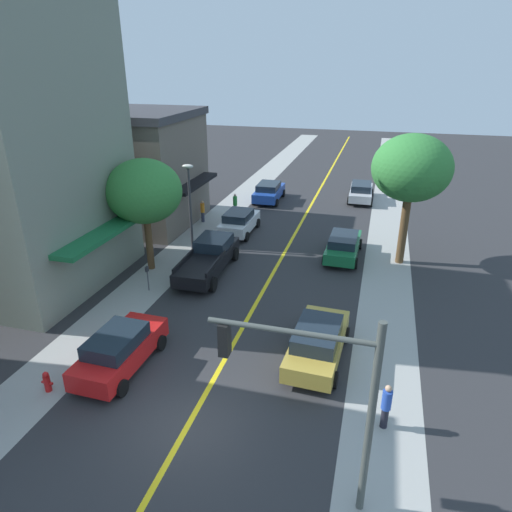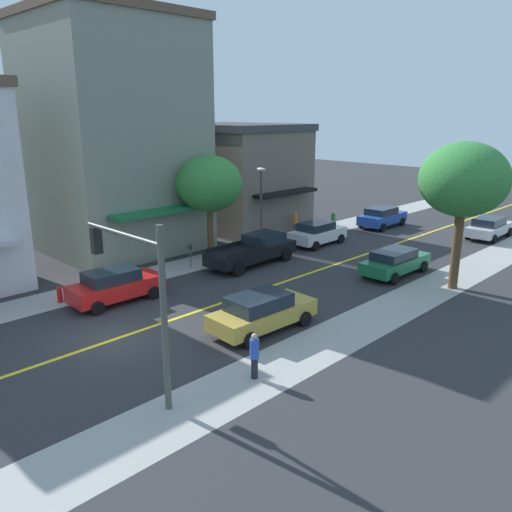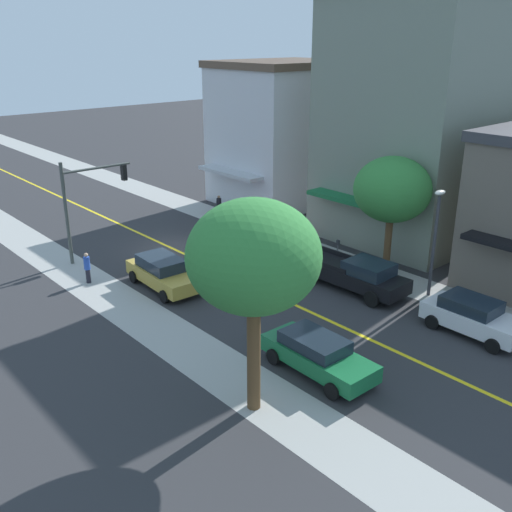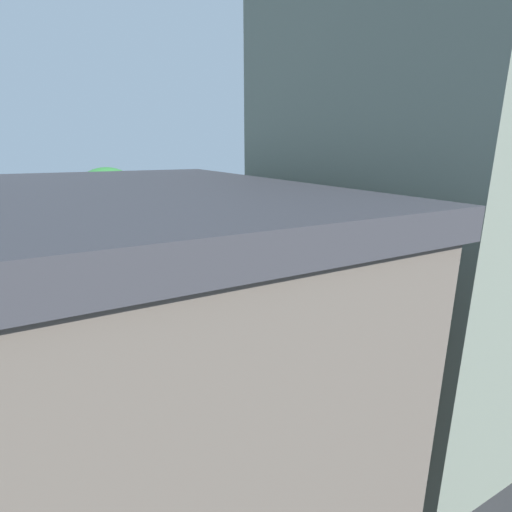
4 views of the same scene
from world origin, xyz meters
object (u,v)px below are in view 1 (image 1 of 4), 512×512
Objects in this scene: street_tree_right_corner at (412,169)px; gold_sedan_right_curb at (318,342)px; traffic_light_mast at (319,386)px; street_tree_left_near at (144,191)px; fire_hydrant at (47,382)px; pedestrian_orange_shirt at (203,211)px; pedestrian_green_shirt at (235,204)px; blue_sedan_left_curb at (269,191)px; pedestrian_blue_shirt at (386,405)px; red_sedan_left_curb at (120,349)px; silver_sedan_right_curb at (361,191)px; small_dog at (239,208)px; parking_meter at (147,275)px; green_sedan_right_curb at (343,245)px; white_sedan_left_curb at (239,222)px; black_pickup_truck at (209,257)px; street_lamp at (190,196)px.

gold_sedan_right_curb is (-3.31, -10.78, -4.75)m from street_tree_right_corner.
street_tree_right_corner is 17.33m from traffic_light_mast.
street_tree_left_near is 7.70× the size of fire_hydrant.
pedestrian_orange_shirt is 0.99× the size of pedestrian_green_shirt.
blue_sedan_left_curb is 2.76× the size of pedestrian_blue_shirt.
pedestrian_orange_shirt is (-0.15, 8.42, -3.68)m from street_tree_left_near.
pedestrian_orange_shirt is at bearing -61.30° from traffic_light_mast.
gold_sedan_right_curb is 17.98m from pedestrian_orange_shirt.
street_tree_right_corner reaches higher than pedestrian_blue_shirt.
pedestrian_green_shirt reaches higher than red_sedan_left_curb.
silver_sedan_right_curb is at bearing 58.62° from pedestrian_orange_shirt.
small_dog is at bearing 76.48° from pedestrian_orange_shirt.
pedestrian_green_shirt reaches higher than parking_meter.
pedestrian_blue_shirt is 2.60× the size of small_dog.
green_sedan_right_curb is at bearing 151.52° from pedestrian_blue_shirt.
red_sedan_left_curb is (2.06, -6.14, -0.05)m from parking_meter.
green_sedan_right_curb is (7.19, -10.39, -0.05)m from blue_sedan_left_curb.
pedestrian_orange_shirt is at bearing 71.01° from green_sedan_right_curb.
street_tree_left_near reaches higher than red_sedan_left_curb.
street_tree_right_corner is 13.73m from silver_sedan_right_curb.
white_sedan_left_curb is (3.15, 6.88, -3.71)m from street_tree_left_near.
black_pickup_truck is at bearing -174.32° from pedestrian_blue_shirt.
silver_sedan_right_curb is at bearing -0.26° from green_sedan_right_curb.
blue_sedan_left_curb is at bearing 77.76° from street_tree_left_near.
fire_hydrant is 0.15× the size of street_lamp.
blue_sedan_left_curb is (1.90, 25.56, 0.42)m from fire_hydrant.
fire_hydrant is at bearing -10.19° from traffic_light_mast.
gold_sedan_right_curb is 4.07m from pedestrian_blue_shirt.
red_sedan_left_curb is 9.17m from black_pickup_truck.
gold_sedan_right_curb is 0.79× the size of black_pickup_truck.
street_lamp is 1.11× the size of gold_sedan_right_curb.
street_tree_right_corner is 4.50× the size of pedestrian_blue_shirt.
street_tree_right_corner is 15.26m from parking_meter.
pedestrian_blue_shirt is at bearing -33.34° from pedestrian_orange_shirt.
pedestrian_blue_shirt reaches higher than small_dog.
small_dog is (0.38, 21.86, -0.08)m from fire_hydrant.
street_lamp is 4.76m from white_sedan_left_curb.
street_tree_right_corner is at bearing -14.51° from gold_sedan_right_curb.
street_tree_left_near reaches higher than pedestrian_orange_shirt.
pedestrian_blue_shirt is (11.99, -12.62, -2.52)m from street_lamp.
traffic_light_mast is 28.63m from blue_sedan_left_curb.
blue_sedan_left_curb is 12.64m from green_sedan_right_curb.
street_tree_right_corner is 4.54× the size of pedestrian_green_shirt.
pedestrian_orange_shirt is at bearing 177.53° from pedestrian_blue_shirt.
street_lamp is 7.73m from pedestrian_green_shirt.
parking_meter is at bearing -63.51° from pedestrian_orange_shirt.
red_sedan_left_curb is 2.74× the size of pedestrian_green_shirt.
street_tree_right_corner is 1.22× the size of black_pickup_truck.
white_sedan_left_curb is at bearing 0.41° from black_pickup_truck.
red_sedan_left_curb is 9.90m from pedestrian_blue_shirt.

